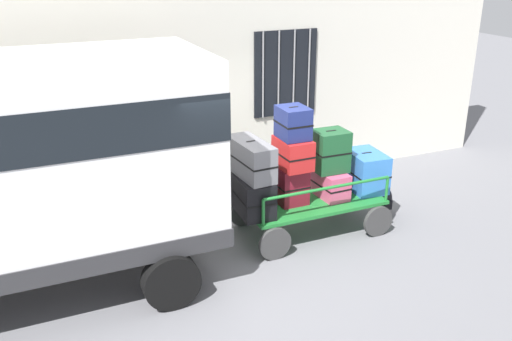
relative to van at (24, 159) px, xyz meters
name	(u,v)px	position (x,y,z in m)	size (l,w,h in m)	color
ground_plane	(252,247)	(2.85, -0.05, -1.78)	(40.00, 40.00, 0.00)	slate
building_wall	(195,49)	(2.86, 2.32, 0.72)	(12.00, 0.38, 5.00)	silver
van	(24,159)	(0.00, 0.00, 0.00)	(4.39, 2.13, 2.91)	white
luggage_cart	(310,205)	(3.86, 0.09, -1.36)	(2.19, 1.20, 0.53)	#1E722D
cart_railing	(311,179)	(3.86, 0.09, -0.92)	(2.06, 1.07, 0.40)	#1E722D
suitcase_left_bottom	(251,193)	(2.90, 0.10, -0.99)	(0.50, 0.99, 0.53)	black
suitcase_left_middle	(251,159)	(2.90, 0.09, -0.46)	(0.43, 0.94, 0.52)	slate
suitcase_midleft_bottom	(293,186)	(3.54, 0.05, -0.97)	(0.43, 0.33, 0.57)	maroon
suitcase_midleft_middle	(293,153)	(3.54, 0.06, -0.46)	(0.43, 0.60, 0.44)	#B21E1E
suitcase_midleft_top	(293,123)	(3.54, 0.08, -0.02)	(0.41, 0.49, 0.46)	navy
suitcase_center_bottom	(330,184)	(4.19, 0.06, -1.05)	(0.39, 0.65, 0.41)	#CC4C72
suitcase_center_middle	(330,151)	(4.19, 0.11, -0.53)	(0.51, 0.45, 0.63)	#194C28
suitcase_midright_bottom	(365,171)	(4.83, 0.09, -0.95)	(0.56, 0.77, 0.60)	#3372C6
backpack	(385,201)	(5.29, 0.13, -1.56)	(0.27, 0.22, 0.44)	black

